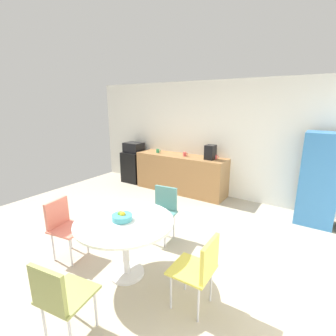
# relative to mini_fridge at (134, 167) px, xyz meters

# --- Properties ---
(ground_plane) EXTENTS (6.00, 6.00, 0.00)m
(ground_plane) POSITION_rel_mini_fridge_xyz_m (1.78, -2.65, -0.41)
(ground_plane) COLOR #B2A893
(wall_back) EXTENTS (6.00, 0.10, 2.60)m
(wall_back) POSITION_rel_mini_fridge_xyz_m (1.78, 0.35, 0.89)
(wall_back) COLOR white
(wall_back) RESTS_ON ground_plane
(counter_block) EXTENTS (2.25, 0.60, 0.90)m
(counter_block) POSITION_rel_mini_fridge_xyz_m (1.47, 0.00, 0.04)
(counter_block) COLOR #9E7042
(counter_block) RESTS_ON ground_plane
(mini_fridge) EXTENTS (0.54, 0.54, 0.82)m
(mini_fridge) POSITION_rel_mini_fridge_xyz_m (0.00, 0.00, 0.00)
(mini_fridge) COLOR black
(mini_fridge) RESTS_ON ground_plane
(microwave) EXTENTS (0.48, 0.38, 0.26)m
(microwave) POSITION_rel_mini_fridge_xyz_m (0.00, 0.00, 0.54)
(microwave) COLOR black
(microwave) RESTS_ON mini_fridge
(locker_cabinet) EXTENTS (0.60, 0.50, 1.64)m
(locker_cabinet) POSITION_rel_mini_fridge_xyz_m (4.33, -0.10, 0.41)
(locker_cabinet) COLOR #3372B2
(locker_cabinet) RESTS_ON ground_plane
(round_table) EXTENTS (1.19, 1.19, 0.75)m
(round_table) POSITION_rel_mini_fridge_xyz_m (2.46, -3.00, 0.22)
(round_table) COLOR silver
(round_table) RESTS_ON ground_plane
(chair_yellow) EXTENTS (0.43, 0.43, 0.83)m
(chair_yellow) POSITION_rel_mini_fridge_xyz_m (3.47, -2.98, 0.11)
(chair_yellow) COLOR silver
(chair_yellow) RESTS_ON ground_plane
(chair_teal) EXTENTS (0.47, 0.47, 0.83)m
(chair_teal) POSITION_rel_mini_fridge_xyz_m (2.33, -1.99, 0.11)
(chair_teal) COLOR silver
(chair_teal) RESTS_ON ground_plane
(chair_coral) EXTENTS (0.49, 0.49, 0.83)m
(chair_coral) POSITION_rel_mini_fridge_xyz_m (1.46, -3.17, 0.11)
(chair_coral) COLOR silver
(chair_coral) RESTS_ON ground_plane
(chair_olive) EXTENTS (0.48, 0.48, 0.83)m
(chair_olive) POSITION_rel_mini_fridge_xyz_m (2.61, -4.00, 0.11)
(chair_olive) COLOR silver
(chair_olive) RESTS_ON ground_plane
(fruit_bowl) EXTENTS (0.24, 0.24, 0.11)m
(fruit_bowl) POSITION_rel_mini_fridge_xyz_m (2.43, -3.01, 0.38)
(fruit_bowl) COLOR teal
(fruit_bowl) RESTS_ON round_table
(mug_white) EXTENTS (0.13, 0.08, 0.09)m
(mug_white) POSITION_rel_mini_fridge_xyz_m (0.83, -0.04, 0.54)
(mug_white) COLOR #338C59
(mug_white) RESTS_ON counter_block
(mug_green) EXTENTS (0.13, 0.08, 0.09)m
(mug_green) POSITION_rel_mini_fridge_xyz_m (1.59, -0.02, 0.54)
(mug_green) COLOR #D84C4C
(mug_green) RESTS_ON counter_block
(mug_red) EXTENTS (0.13, 0.08, 0.09)m
(mug_red) POSITION_rel_mini_fridge_xyz_m (2.31, 0.09, 0.54)
(mug_red) COLOR #D84C4C
(mug_red) RESTS_ON counter_block
(coffee_maker) EXTENTS (0.20, 0.24, 0.32)m
(coffee_maker) POSITION_rel_mini_fridge_xyz_m (2.23, 0.00, 0.65)
(coffee_maker) COLOR black
(coffee_maker) RESTS_ON counter_block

